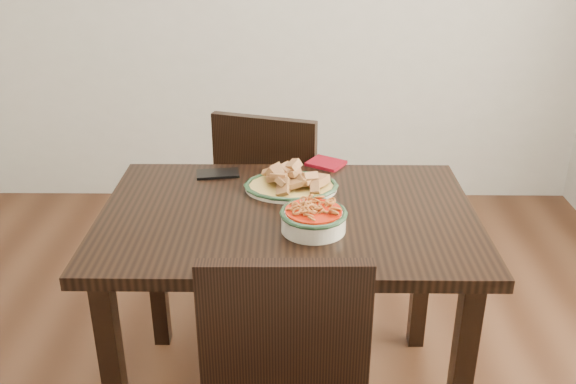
{
  "coord_description": "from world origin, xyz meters",
  "views": [
    {
      "loc": [
        0.11,
        -1.81,
        1.65
      ],
      "look_at": [
        0.09,
        0.02,
        0.81
      ],
      "focal_mm": 40.0,
      "sensor_mm": 36.0,
      "label": 1
    }
  ],
  "objects_px": {
    "smartphone": "(218,174)",
    "dining_table": "(288,240)",
    "noodle_bowl": "(313,217)",
    "fish_plate": "(291,178)",
    "chair_far": "(273,198)"
  },
  "relations": [
    {
      "from": "fish_plate",
      "to": "chair_far",
      "type": "bearing_deg",
      "value": 99.56
    },
    {
      "from": "dining_table",
      "to": "fish_plate",
      "type": "relative_size",
      "value": 3.82
    },
    {
      "from": "fish_plate",
      "to": "smartphone",
      "type": "bearing_deg",
      "value": 154.9
    },
    {
      "from": "dining_table",
      "to": "smartphone",
      "type": "height_order",
      "value": "smartphone"
    },
    {
      "from": "noodle_bowl",
      "to": "smartphone",
      "type": "height_order",
      "value": "noodle_bowl"
    },
    {
      "from": "chair_far",
      "to": "fish_plate",
      "type": "xyz_separation_m",
      "value": [
        0.08,
        -0.46,
        0.3
      ]
    },
    {
      "from": "noodle_bowl",
      "to": "smartphone",
      "type": "relative_size",
      "value": 1.35
    },
    {
      "from": "chair_far",
      "to": "noodle_bowl",
      "type": "xyz_separation_m",
      "value": [
        0.15,
        -0.75,
        0.29
      ]
    },
    {
      "from": "chair_far",
      "to": "noodle_bowl",
      "type": "relative_size",
      "value": 4.4
    },
    {
      "from": "smartphone",
      "to": "chair_far",
      "type": "bearing_deg",
      "value": 51.97
    },
    {
      "from": "dining_table",
      "to": "noodle_bowl",
      "type": "bearing_deg",
      "value": -57.2
    },
    {
      "from": "dining_table",
      "to": "smartphone",
      "type": "distance_m",
      "value": 0.4
    },
    {
      "from": "smartphone",
      "to": "dining_table",
      "type": "bearing_deg",
      "value": -58.47
    },
    {
      "from": "chair_far",
      "to": "noodle_bowl",
      "type": "distance_m",
      "value": 0.82
    },
    {
      "from": "fish_plate",
      "to": "dining_table",
      "type": "bearing_deg",
      "value": -93.03
    }
  ]
}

